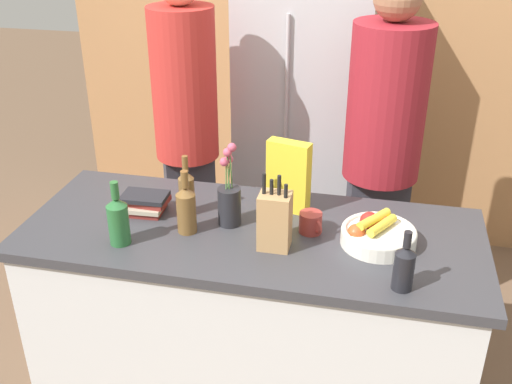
% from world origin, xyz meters
% --- Properties ---
extents(kitchen_island, '(1.81, 0.74, 0.89)m').
position_xyz_m(kitchen_island, '(0.00, 0.00, 0.45)').
color(kitchen_island, silver).
rests_on(kitchen_island, ground_plane).
extents(back_wall_wood, '(3.01, 0.12, 2.60)m').
position_xyz_m(back_wall_wood, '(0.00, 1.66, 1.30)').
color(back_wall_wood, '#AD7A4C').
rests_on(back_wall_wood, ground_plane).
extents(refrigerator, '(0.72, 0.63, 1.87)m').
position_xyz_m(refrigerator, '(0.02, 1.30, 0.93)').
color(refrigerator, '#B7B7BC').
rests_on(refrigerator, ground_plane).
extents(fruit_bowl, '(0.28, 0.28, 0.11)m').
position_xyz_m(fruit_bowl, '(0.49, 0.01, 0.93)').
color(fruit_bowl, silver).
rests_on(fruit_bowl, kitchen_island).
extents(knife_block, '(0.12, 0.10, 0.30)m').
position_xyz_m(knife_block, '(0.11, -0.10, 1.00)').
color(knife_block, tan).
rests_on(knife_block, kitchen_island).
extents(flower_vase, '(0.09, 0.09, 0.35)m').
position_xyz_m(flower_vase, '(-0.09, 0.03, 0.99)').
color(flower_vase, '#232328').
rests_on(flower_vase, kitchen_island).
extents(cereal_box, '(0.19, 0.10, 0.30)m').
position_xyz_m(cereal_box, '(0.11, 0.20, 1.04)').
color(cereal_box, yellow).
rests_on(cereal_box, kitchen_island).
extents(coffee_mug, '(0.10, 0.11, 0.08)m').
position_xyz_m(coffee_mug, '(0.23, 0.03, 0.93)').
color(coffee_mug, '#99332D').
rests_on(coffee_mug, kitchen_island).
extents(book_stack, '(0.20, 0.16, 0.08)m').
position_xyz_m(book_stack, '(-0.47, 0.05, 0.93)').
color(book_stack, maroon).
rests_on(book_stack, kitchen_island).
extents(bottle_oil, '(0.08, 0.08, 0.26)m').
position_xyz_m(bottle_oil, '(-0.24, -0.07, 0.99)').
color(bottle_oil, brown).
rests_on(bottle_oil, kitchen_island).
extents(bottle_vinegar, '(0.06, 0.06, 0.26)m').
position_xyz_m(bottle_vinegar, '(-0.29, 0.07, 0.99)').
color(bottle_vinegar, brown).
rests_on(bottle_vinegar, kitchen_island).
extents(bottle_wine, '(0.08, 0.08, 0.26)m').
position_xyz_m(bottle_wine, '(-0.46, -0.20, 0.99)').
color(bottle_wine, '#286633').
rests_on(bottle_wine, kitchen_island).
extents(bottle_water, '(0.07, 0.07, 0.22)m').
position_xyz_m(bottle_water, '(0.58, -0.27, 0.97)').
color(bottle_water, black).
rests_on(bottle_water, kitchen_island).
extents(person_at_sink, '(0.32, 0.32, 1.82)m').
position_xyz_m(person_at_sink, '(-0.48, 0.67, 1.04)').
color(person_at_sink, '#383842').
rests_on(person_at_sink, ground_plane).
extents(person_in_blue, '(0.36, 0.36, 1.79)m').
position_xyz_m(person_in_blue, '(0.48, 0.68, 1.01)').
color(person_in_blue, '#383842').
rests_on(person_in_blue, ground_plane).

